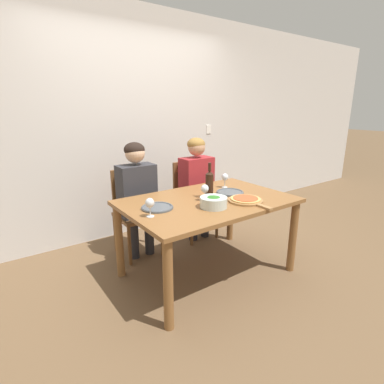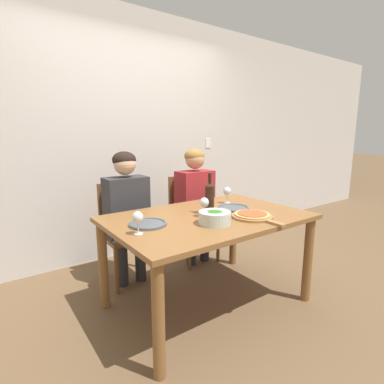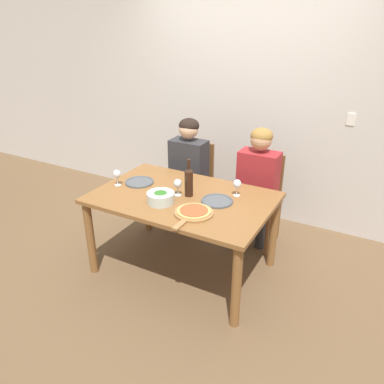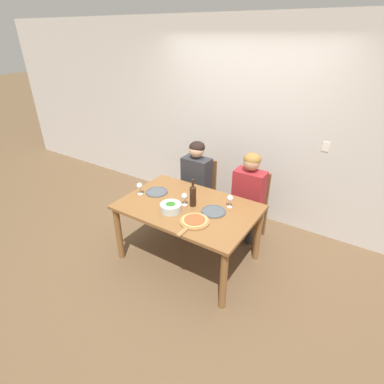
% 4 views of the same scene
% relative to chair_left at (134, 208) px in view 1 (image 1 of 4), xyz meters
% --- Properties ---
extents(ground_plane, '(40.00, 40.00, 0.00)m').
position_rel_chair_left_xyz_m(ground_plane, '(0.36, -0.84, -0.50)').
color(ground_plane, brown).
extents(back_wall, '(10.00, 0.06, 2.70)m').
position_rel_chair_left_xyz_m(back_wall, '(0.36, 0.57, 0.85)').
color(back_wall, silver).
rests_on(back_wall, ground).
extents(dining_table, '(1.53, 1.00, 0.75)m').
position_rel_chair_left_xyz_m(dining_table, '(0.36, -0.84, 0.15)').
color(dining_table, brown).
rests_on(dining_table, ground).
extents(chair_left, '(0.42, 0.42, 0.92)m').
position_rel_chair_left_xyz_m(chair_left, '(0.00, 0.00, 0.00)').
color(chair_left, brown).
rests_on(chair_left, ground).
extents(chair_right, '(0.42, 0.42, 0.92)m').
position_rel_chair_left_xyz_m(chair_right, '(0.77, 0.00, 0.00)').
color(chair_right, brown).
rests_on(chair_right, ground).
extents(person_woman, '(0.47, 0.51, 1.22)m').
position_rel_chair_left_xyz_m(person_woman, '(0.00, -0.11, 0.24)').
color(person_woman, '#28282D').
rests_on(person_woman, ground).
extents(person_man, '(0.47, 0.51, 1.22)m').
position_rel_chair_left_xyz_m(person_man, '(0.77, -0.11, 0.24)').
color(person_man, '#28282D').
rests_on(person_man, ground).
extents(wine_bottle, '(0.07, 0.07, 0.33)m').
position_rel_chair_left_xyz_m(wine_bottle, '(0.40, -0.81, 0.39)').
color(wine_bottle, black).
rests_on(wine_bottle, dining_table).
extents(broccoli_bowl, '(0.23, 0.23, 0.10)m').
position_rel_chair_left_xyz_m(broccoli_bowl, '(0.26, -1.04, 0.30)').
color(broccoli_bowl, silver).
rests_on(broccoli_bowl, dining_table).
extents(dinner_plate_left, '(0.27, 0.27, 0.02)m').
position_rel_chair_left_xyz_m(dinner_plate_left, '(-0.14, -0.78, 0.26)').
color(dinner_plate_left, '#4C5156').
rests_on(dinner_plate_left, dining_table).
extents(dinner_plate_right, '(0.27, 0.27, 0.02)m').
position_rel_chair_left_xyz_m(dinner_plate_right, '(0.66, -0.80, 0.26)').
color(dinner_plate_right, '#4C5156').
rests_on(dinner_plate_right, dining_table).
extents(pizza_on_board, '(0.31, 0.45, 0.04)m').
position_rel_chair_left_xyz_m(pizza_on_board, '(0.59, -1.09, 0.27)').
color(pizza_on_board, '#9E7042').
rests_on(pizza_on_board, dining_table).
extents(wine_glass_left, '(0.07, 0.07, 0.15)m').
position_rel_chair_left_xyz_m(wine_glass_left, '(-0.28, -0.93, 0.36)').
color(wine_glass_left, silver).
rests_on(wine_glass_left, dining_table).
extents(wine_glass_right, '(0.07, 0.07, 0.15)m').
position_rel_chair_left_xyz_m(wine_glass_right, '(0.76, -0.61, 0.36)').
color(wine_glass_right, silver).
rests_on(wine_glass_right, dining_table).
extents(wine_glass_centre, '(0.07, 0.07, 0.15)m').
position_rel_chair_left_xyz_m(wine_glass_centre, '(0.31, -0.85, 0.36)').
color(wine_glass_centre, silver).
rests_on(wine_glass_centre, dining_table).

